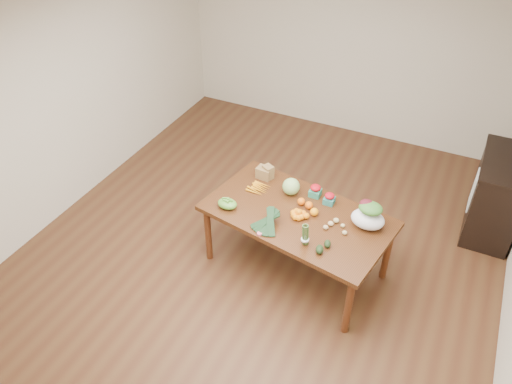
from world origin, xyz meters
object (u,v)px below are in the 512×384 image
at_px(kale_bunch, 266,222).
at_px(mandarin_cluster, 299,213).
at_px(cabinet, 496,195).
at_px(paper_bag, 264,172).
at_px(asparagus_bundle, 305,235).
at_px(dining_table, 296,241).
at_px(cabbage, 291,187).
at_px(salad_bag, 368,216).

bearing_deg(kale_bunch, mandarin_cluster, 63.07).
bearing_deg(cabinet, paper_bag, -153.46).
bearing_deg(paper_bag, asparagus_bundle, -45.47).
bearing_deg(dining_table, cabbage, 134.75).
bearing_deg(dining_table, mandarin_cluster, -51.06).
bearing_deg(asparagus_bundle, paper_bag, 144.67).
bearing_deg(dining_table, salad_bag, 19.90).
height_order(cabinet, paper_bag, cabinet).
height_order(asparagus_bundle, salad_bag, asparagus_bundle).
height_order(paper_bag, cabbage, cabbage).
distance_m(paper_bag, cabbage, 0.39).
distance_m(mandarin_cluster, asparagus_bundle, 0.39).
bearing_deg(cabbage, salad_bag, -10.61).
relative_size(paper_bag, mandarin_cluster, 1.21).
bearing_deg(cabinet, mandarin_cluster, -137.35).
bearing_deg(salad_bag, dining_table, -170.24).
xyz_separation_m(dining_table, cabinet, (1.80, 1.59, 0.10)).
xyz_separation_m(cabinet, kale_bunch, (-2.00, -1.93, 0.36)).
bearing_deg(kale_bunch, cabinet, 54.15).
bearing_deg(kale_bunch, cabbage, 99.49).
distance_m(kale_bunch, salad_bag, 0.98).
relative_size(kale_bunch, asparagus_bundle, 1.60).
xyz_separation_m(dining_table, cabbage, (-0.19, 0.28, 0.47)).
height_order(cabbage, salad_bag, salad_bag).
bearing_deg(kale_bunch, salad_bag, 37.92).
distance_m(mandarin_cluster, kale_bunch, 0.37).
height_order(dining_table, cabinet, cabinet).
distance_m(cabbage, kale_bunch, 0.62).
distance_m(kale_bunch, asparagus_bundle, 0.42).
distance_m(dining_table, cabinet, 2.41).
bearing_deg(mandarin_cluster, kale_bunch, -127.07).
relative_size(cabinet, cabbage, 5.63).
distance_m(dining_table, cabbage, 0.57).
xyz_separation_m(asparagus_bundle, salad_bag, (0.45, 0.50, 0.00)).
relative_size(cabinet, salad_bag, 3.14).
relative_size(dining_table, cabbage, 10.10).
relative_size(mandarin_cluster, asparagus_bundle, 0.72).
bearing_deg(asparagus_bundle, dining_table, 130.20).
xyz_separation_m(kale_bunch, salad_bag, (0.87, 0.46, 0.05)).
bearing_deg(salad_bag, paper_bag, 166.41).
xyz_separation_m(cabinet, cabbage, (-1.99, -1.32, 0.37)).
xyz_separation_m(cabbage, mandarin_cluster, (0.22, -0.32, -0.04)).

